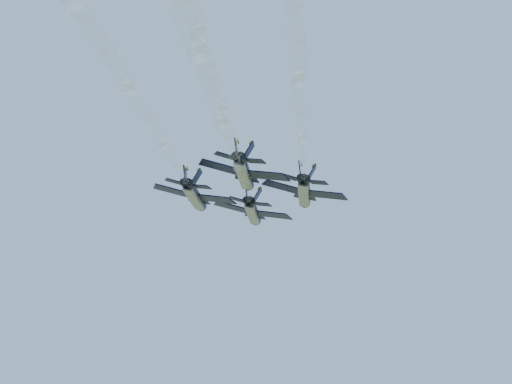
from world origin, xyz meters
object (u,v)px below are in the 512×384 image
at_px(jet_right, 304,193).
at_px(jet_slot, 244,173).
at_px(jet_left, 195,197).
at_px(jet_lead, 253,212).

distance_m(jet_right, jet_slot, 12.83).
relative_size(jet_left, jet_slot, 1.00).
bearing_deg(jet_lead, jet_slot, -89.74).
bearing_deg(jet_slot, jet_lead, 90.26).
xyz_separation_m(jet_right, jet_slot, (-5.32, -11.67, 0.00)).
relative_size(jet_lead, jet_right, 1.00).
relative_size(jet_left, jet_right, 1.00).
height_order(jet_left, jet_slot, same).
height_order(jet_lead, jet_left, same).
bearing_deg(jet_left, jet_lead, 45.27).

